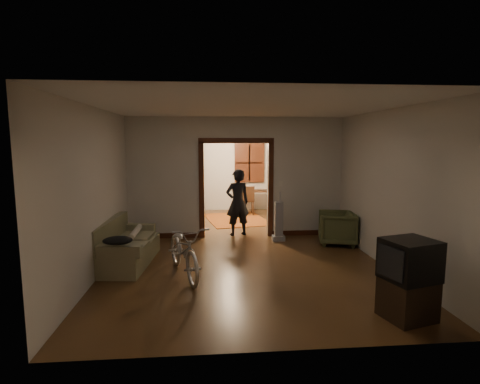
{
  "coord_description": "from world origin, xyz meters",
  "views": [
    {
      "loc": [
        -0.67,
        -7.95,
        2.23
      ],
      "look_at": [
        0.0,
        -0.3,
        1.2
      ],
      "focal_mm": 28.0,
      "sensor_mm": 36.0,
      "label": 1
    }
  ],
  "objects": [
    {
      "name": "person",
      "position": [
        0.04,
        0.84,
        0.8
      ],
      "size": [
        0.66,
        0.52,
        1.59
      ],
      "primitive_type": "imported",
      "rotation": [
        0.0,
        0.0,
        3.41
      ],
      "color": "black",
      "rests_on": "floor"
    },
    {
      "name": "partition_wall",
      "position": [
        0.0,
        0.75,
        1.4
      ],
      "size": [
        5.0,
        0.14,
        2.8
      ],
      "primitive_type": "cube",
      "color": "beige",
      "rests_on": "floor"
    },
    {
      "name": "jacket",
      "position": [
        -2.1,
        -2.04,
        0.68
      ],
      "size": [
        0.46,
        0.35,
        0.14
      ],
      "primitive_type": "ellipsoid",
      "color": "black",
      "rests_on": "sofa"
    },
    {
      "name": "light_switch",
      "position": [
        1.05,
        0.68,
        1.25
      ],
      "size": [
        0.08,
        0.01,
        0.12
      ],
      "primitive_type": "cube",
      "color": "silver",
      "rests_on": "partition_wall"
    },
    {
      "name": "rolled_paper",
      "position": [
        -2.05,
        -0.83,
        0.53
      ],
      "size": [
        0.11,
        0.87,
        0.11
      ],
      "primitive_type": "cylinder",
      "rotation": [
        1.57,
        0.0,
        0.0
      ],
      "color": "beige",
      "rests_on": "sofa"
    },
    {
      "name": "floor",
      "position": [
        0.0,
        0.0,
        0.0
      ],
      "size": [
        5.0,
        8.5,
        0.01
      ],
      "primitive_type": "cube",
      "color": "#392312",
      "rests_on": "ground"
    },
    {
      "name": "desk",
      "position": [
        0.93,
        3.8,
        0.34
      ],
      "size": [
        1.04,
        0.78,
        0.69
      ],
      "primitive_type": "cube",
      "rotation": [
        0.0,
        0.0,
        0.31
      ],
      "color": "black",
      "rests_on": "floor"
    },
    {
      "name": "crt_tv",
      "position": [
        1.84,
        -3.64,
        0.77
      ],
      "size": [
        0.72,
        0.67,
        0.51
      ],
      "primitive_type": "cube",
      "rotation": [
        0.0,
        0.0,
        0.27
      ],
      "color": "black",
      "rests_on": "tv_stand"
    },
    {
      "name": "desk_chair",
      "position": [
        0.53,
        3.32,
        0.45
      ],
      "size": [
        0.5,
        0.5,
        0.9
      ],
      "primitive_type": "cube",
      "rotation": [
        0.0,
        0.0,
        -0.29
      ],
      "color": "black",
      "rests_on": "floor"
    },
    {
      "name": "oriental_rug",
      "position": [
        0.15,
        2.64,
        0.01
      ],
      "size": [
        1.95,
        2.35,
        0.02
      ],
      "primitive_type": "cube",
      "rotation": [
        0.0,
        0.0,
        0.18
      ],
      "color": "maroon",
      "rests_on": "floor"
    },
    {
      "name": "tv_stand",
      "position": [
        1.84,
        -3.64,
        0.26
      ],
      "size": [
        0.69,
        0.65,
        0.52
      ],
      "primitive_type": "cube",
      "rotation": [
        0.0,
        0.0,
        0.27
      ],
      "color": "black",
      "rests_on": "floor"
    },
    {
      "name": "door_casing",
      "position": [
        0.0,
        0.75,
        1.1
      ],
      "size": [
        1.74,
        0.2,
        2.32
      ],
      "primitive_type": "cube",
      "color": "#39190D",
      "rests_on": "floor"
    },
    {
      "name": "far_window",
      "position": [
        0.7,
        4.21,
        1.55
      ],
      "size": [
        0.98,
        0.06,
        1.28
      ],
      "primitive_type": "cube",
      "color": "black",
      "rests_on": "wall_back"
    },
    {
      "name": "sofa",
      "position": [
        -2.15,
        -1.13,
        0.41
      ],
      "size": [
        0.96,
        1.84,
        0.82
      ],
      "primitive_type": "cube",
      "rotation": [
        0.0,
        0.0,
        -0.09
      ],
      "color": "#686745",
      "rests_on": "floor"
    },
    {
      "name": "wall_right",
      "position": [
        2.5,
        0.0,
        1.4
      ],
      "size": [
        0.02,
        8.5,
        2.8
      ],
      "primitive_type": "cube",
      "color": "beige",
      "rests_on": "floor"
    },
    {
      "name": "globe",
      "position": [
        -1.41,
        3.79,
        1.94
      ],
      "size": [
        0.29,
        0.29,
        0.29
      ],
      "primitive_type": "sphere",
      "color": "#1E5972",
      "rests_on": "locker"
    },
    {
      "name": "wall_back",
      "position": [
        0.0,
        4.25,
        1.4
      ],
      "size": [
        5.0,
        0.02,
        2.8
      ],
      "primitive_type": "cube",
      "color": "beige",
      "rests_on": "floor"
    },
    {
      "name": "wall_left",
      "position": [
        -2.5,
        0.0,
        1.4
      ],
      "size": [
        0.02,
        8.5,
        2.8
      ],
      "primitive_type": "cube",
      "color": "beige",
      "rests_on": "floor"
    },
    {
      "name": "locker",
      "position": [
        -1.41,
        3.79,
        0.98
      ],
      "size": [
        1.08,
        0.75,
        1.96
      ],
      "primitive_type": "cube",
      "rotation": [
        0.0,
        0.0,
        -0.23
      ],
      "color": "#283620",
      "rests_on": "floor"
    },
    {
      "name": "bicycle",
      "position": [
        -1.07,
        -1.84,
        0.45
      ],
      "size": [
        1.09,
        1.8,
        0.89
      ],
      "primitive_type": "imported",
      "rotation": [
        0.0,
        0.0,
        0.32
      ],
      "color": "silver",
      "rests_on": "floor"
    },
    {
      "name": "ceiling",
      "position": [
        0.0,
        0.0,
        2.8
      ],
      "size": [
        5.0,
        8.5,
        0.01
      ],
      "primitive_type": "cube",
      "color": "white",
      "rests_on": "floor"
    },
    {
      "name": "armchair",
      "position": [
        2.15,
        -0.14,
        0.36
      ],
      "size": [
        0.96,
        0.95,
        0.72
      ],
      "primitive_type": "imported",
      "rotation": [
        0.0,
        0.0,
        -1.82
      ],
      "color": "#474F2C",
      "rests_on": "floor"
    },
    {
      "name": "chandelier",
      "position": [
        0.0,
        2.5,
        2.35
      ],
      "size": [
        0.24,
        0.24,
        0.24
      ],
      "primitive_type": "sphere",
      "color": "#FFE0A5",
      "rests_on": "ceiling"
    },
    {
      "name": "vacuum",
      "position": [
        0.93,
        0.25,
        0.45
      ],
      "size": [
        0.32,
        0.28,
        0.9
      ],
      "primitive_type": "cube",
      "rotation": [
        0.0,
        0.0,
        -0.23
      ],
      "color": "gray",
      "rests_on": "floor"
    }
  ]
}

